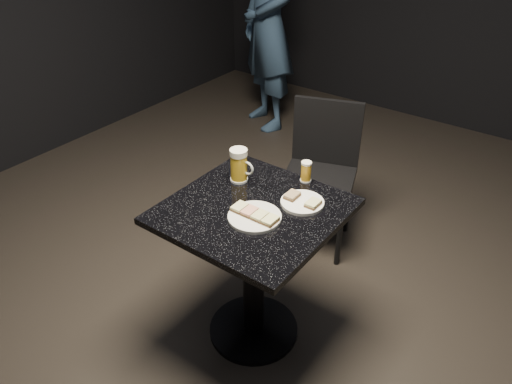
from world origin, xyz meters
TOP-DOWN VIEW (x-y plane):
  - floor at (0.00, 0.00)m, footprint 6.00×6.00m
  - plate_large at (0.05, -0.06)m, footprint 0.22×0.22m
  - plate_small at (0.15, 0.15)m, footprint 0.19×0.19m
  - patron at (-1.37, 2.05)m, footprint 0.76×0.67m
  - table at (0.00, 0.00)m, footprint 0.70×0.70m
  - beer_mug at (-0.18, 0.14)m, footprint 0.12×0.08m
  - beer_tumbler at (0.06, 0.32)m, footprint 0.05×0.05m
  - chair at (-0.15, 0.86)m, footprint 0.51×0.51m
  - canapes_on_plate_large at (0.05, -0.06)m, footprint 0.20×0.07m
  - canapes_on_plate_small at (0.15, 0.15)m, footprint 0.15×0.07m

SIDE VIEW (x-z plane):
  - floor at x=0.00m, z-range 0.00..0.00m
  - chair at x=-0.15m, z-range 0.06..0.93m
  - table at x=0.00m, z-range 0.13..0.88m
  - plate_large at x=0.05m, z-range 0.75..0.76m
  - plate_small at x=0.15m, z-range 0.75..0.76m
  - canapes_on_plate_large at x=0.05m, z-range 0.76..0.78m
  - canapes_on_plate_small at x=0.15m, z-range 0.76..0.78m
  - beer_tumbler at x=0.06m, z-range 0.75..0.85m
  - beer_mug at x=-0.18m, z-range 0.75..0.91m
  - patron at x=-1.37m, z-range 0.00..1.75m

